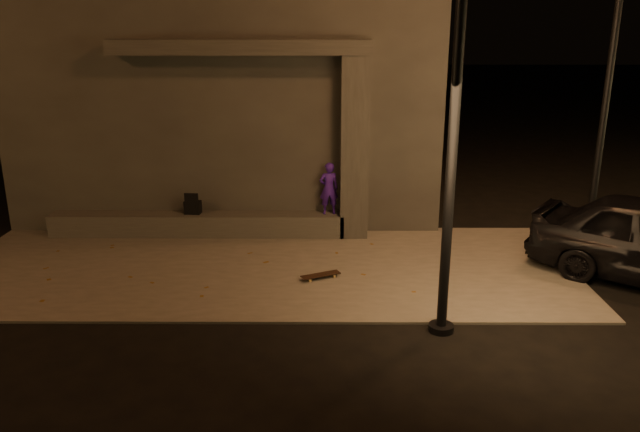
{
  "coord_description": "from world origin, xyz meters",
  "views": [
    {
      "loc": [
        1.08,
        -8.43,
        4.21
      ],
      "look_at": [
        1.03,
        2.0,
        0.98
      ],
      "focal_mm": 35.0,
      "sensor_mm": 36.0,
      "label": 1
    }
  ],
  "objects_px": {
    "skateboard": "(321,275)",
    "street_lamp_0": "(460,36)",
    "backpack": "(193,206)",
    "column": "(354,149)",
    "skateboarder": "(329,188)"
  },
  "relations": [
    {
      "from": "column",
      "to": "backpack",
      "type": "bearing_deg",
      "value": 180.0
    },
    {
      "from": "backpack",
      "to": "column",
      "type": "bearing_deg",
      "value": 6.97
    },
    {
      "from": "column",
      "to": "skateboarder",
      "type": "distance_m",
      "value": 0.96
    },
    {
      "from": "column",
      "to": "backpack",
      "type": "relative_size",
      "value": 7.99
    },
    {
      "from": "column",
      "to": "skateboard",
      "type": "height_order",
      "value": "column"
    },
    {
      "from": "column",
      "to": "backpack",
      "type": "height_order",
      "value": "column"
    },
    {
      "from": "column",
      "to": "skateboarder",
      "type": "bearing_deg",
      "value": 180.0
    },
    {
      "from": "skateboard",
      "to": "street_lamp_0",
      "type": "height_order",
      "value": "street_lamp_0"
    },
    {
      "from": "backpack",
      "to": "skateboard",
      "type": "height_order",
      "value": "backpack"
    },
    {
      "from": "skateboard",
      "to": "street_lamp_0",
      "type": "xyz_separation_m",
      "value": [
        1.73,
        -1.82,
        3.96
      ]
    },
    {
      "from": "backpack",
      "to": "street_lamp_0",
      "type": "xyz_separation_m",
      "value": [
        4.35,
        -4.14,
        3.41
      ]
    },
    {
      "from": "skateboarder",
      "to": "street_lamp_0",
      "type": "relative_size",
      "value": 0.15
    },
    {
      "from": "backpack",
      "to": "skateboard",
      "type": "distance_m",
      "value": 3.55
    },
    {
      "from": "column",
      "to": "street_lamp_0",
      "type": "xyz_separation_m",
      "value": [
        1.07,
        -4.14,
        2.22
      ]
    },
    {
      "from": "backpack",
      "to": "street_lamp_0",
      "type": "relative_size",
      "value": 0.06
    }
  ]
}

